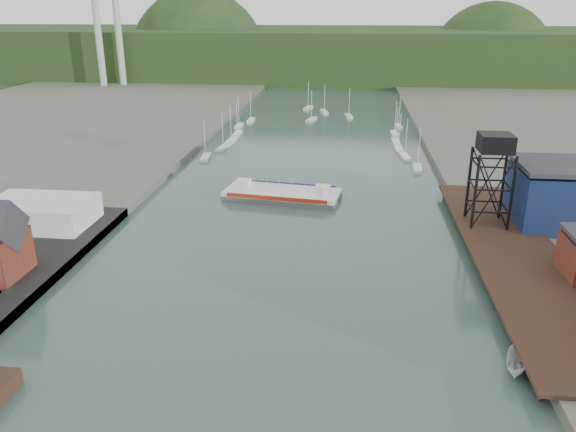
# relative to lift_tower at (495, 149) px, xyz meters

# --- Properties ---
(east_pier) EXTENTS (14.00, 70.00, 2.45)m
(east_pier) POSITION_rel_lift_tower_xyz_m (2.00, -13.00, -13.75)
(east_pier) COLOR black
(east_pier) RESTS_ON ground
(white_shed) EXTENTS (18.00, 12.00, 4.50)m
(white_shed) POSITION_rel_lift_tower_xyz_m (-79.00, -8.00, -11.80)
(white_shed) COLOR silver
(white_shed) RESTS_ON west_quay
(lift_tower) EXTENTS (6.50, 6.50, 16.00)m
(lift_tower) POSITION_rel_lift_tower_xyz_m (0.00, 0.00, 0.00)
(lift_tower) COLOR black
(lift_tower) RESTS_ON east_pier
(blue_shed) EXTENTS (20.50, 14.50, 11.30)m
(blue_shed) POSITION_rel_lift_tower_xyz_m (15.00, 2.00, -8.59)
(blue_shed) COLOR #0B1633
(blue_shed) RESTS_ON east_land
(marina_sailboats) EXTENTS (57.71, 92.65, 0.90)m
(marina_sailboats) POSITION_rel_lift_tower_xyz_m (-34.92, 80.46, -15.30)
(marina_sailboats) COLOR silver
(marina_sailboats) RESTS_ON ground
(smokestacks) EXTENTS (11.20, 8.20, 60.00)m
(smokestacks) POSITION_rel_lift_tower_xyz_m (-141.00, 174.50, 14.35)
(smokestacks) COLOR #ACADA7
(smokestacks) RESTS_ON ground
(distant_hills) EXTENTS (500.00, 120.00, 80.00)m
(distant_hills) POSITION_rel_lift_tower_xyz_m (-38.98, 243.35, -5.27)
(distant_hills) COLOR black
(distant_hills) RESTS_ON ground
(chain_ferry) EXTENTS (25.21, 12.92, 3.47)m
(chain_ferry) POSITION_rel_lift_tower_xyz_m (-38.33, 15.72, -14.65)
(chain_ferry) COLOR #4E4E51
(chain_ferry) RESTS_ON ground
(motorboat) EXTENTS (3.58, 5.97, 2.17)m
(motorboat) POSITION_rel_lift_tower_xyz_m (-5.31, -41.40, -14.56)
(motorboat) COLOR silver
(motorboat) RESTS_ON ground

